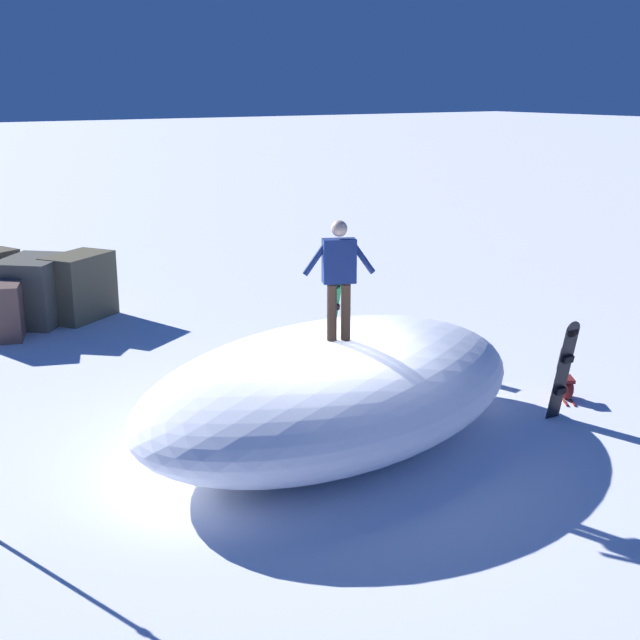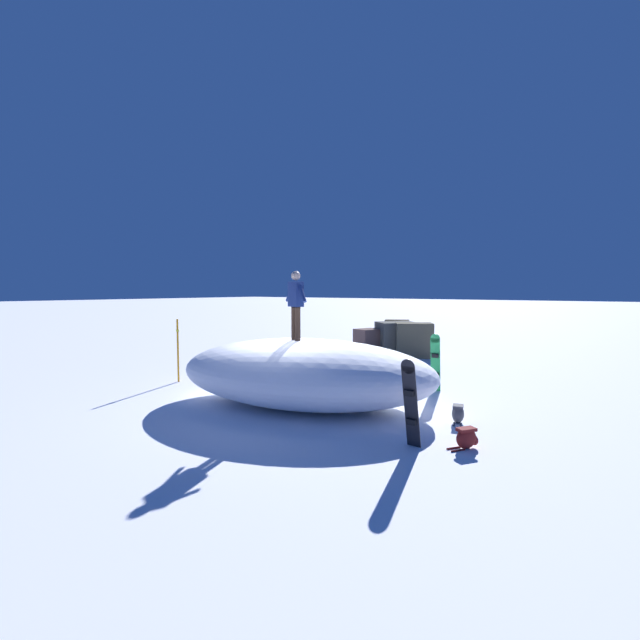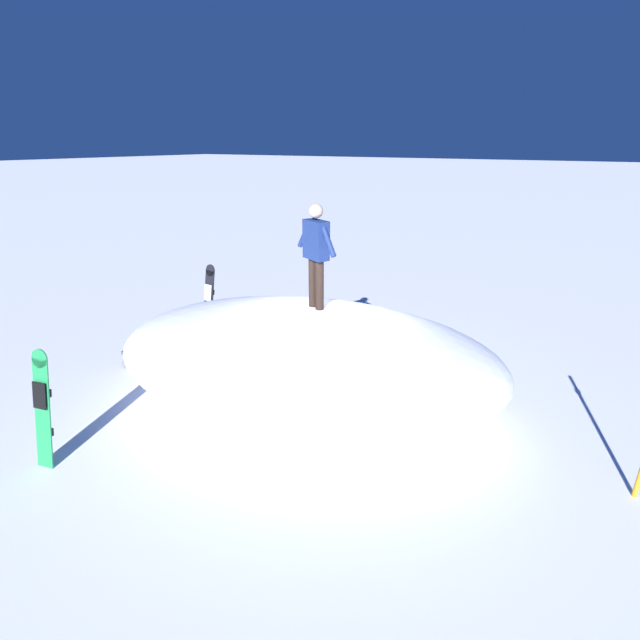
% 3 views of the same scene
% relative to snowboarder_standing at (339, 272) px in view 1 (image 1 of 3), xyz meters
% --- Properties ---
extents(ground, '(240.00, 240.00, 0.00)m').
position_rel_snowboarder_standing_xyz_m(ground, '(0.20, 0.15, -2.69)').
color(ground, white).
extents(snow_mound, '(7.55, 5.61, 1.69)m').
position_rel_snowboarder_standing_xyz_m(snow_mound, '(-0.08, -0.26, -1.84)').
color(snow_mound, white).
rests_on(snow_mound, ground).
extents(snowboarder_standing, '(0.99, 0.50, 1.73)m').
position_rel_snowboarder_standing_xyz_m(snowboarder_standing, '(0.00, 0.00, 0.00)').
color(snowboarder_standing, black).
rests_on(snowboarder_standing, snow_mound).
extents(snowboard_primary_upright, '(0.34, 0.39, 1.71)m').
position_rel_snowboarder_standing_xyz_m(snowboard_primary_upright, '(-2.27, -3.56, -1.81)').
color(snowboard_primary_upright, '#1E8C47').
rests_on(snowboard_primary_upright, ground).
extents(snowboard_secondary_upright, '(0.29, 0.35, 1.70)m').
position_rel_snowboarder_standing_xyz_m(snowboard_secondary_upright, '(-3.60, 1.07, -1.81)').
color(snowboard_secondary_upright, black).
rests_on(snowboard_secondary_upright, ground).
extents(backpack_near, '(0.34, 0.54, 0.41)m').
position_rel_snowboarder_standing_xyz_m(backpack_near, '(-3.79, -1.05, -2.48)').
color(backpack_near, '#4C4C51').
rests_on(backpack_near, ground).
extents(backpack_far, '(0.49, 0.61, 0.40)m').
position_rel_snowboarder_standing_xyz_m(backpack_far, '(-4.45, 0.43, -2.49)').
color(backpack_far, maroon).
rests_on(backpack_far, ground).
extents(rock_outcrop, '(3.41, 3.43, 1.51)m').
position_rel_snowboarder_standing_xyz_m(rock_outcrop, '(1.83, -9.49, -1.96)').
color(rock_outcrop, '#4F4F46').
rests_on(rock_outcrop, ground).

